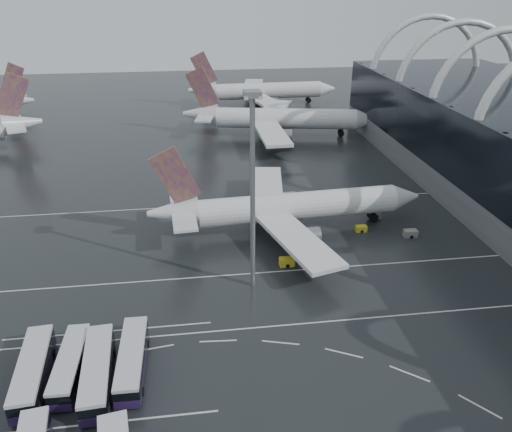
{
  "coord_description": "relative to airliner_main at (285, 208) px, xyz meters",
  "views": [
    {
      "loc": [
        -11.29,
        -57.16,
        44.11
      ],
      "look_at": [
        -0.94,
        19.1,
        7.0
      ],
      "focal_mm": 35.0,
      "sensor_mm": 36.0,
      "label": 1
    }
  ],
  "objects": [
    {
      "name": "ground",
      "position": [
        -5.63,
        -27.04,
        -4.49
      ],
      "size": [
        420.0,
        420.0,
        0.0
      ],
      "primitive_type": "plane",
      "color": "black",
      "rests_on": "ground"
    },
    {
      "name": "lane_marking_near",
      "position": [
        -5.63,
        -29.04,
        -4.49
      ],
      "size": [
        120.0,
        0.25,
        0.01
      ],
      "primitive_type": "cube",
      "color": "silver",
      "rests_on": "ground"
    },
    {
      "name": "lane_marking_mid",
      "position": [
        -5.63,
        -15.04,
        -4.49
      ],
      "size": [
        120.0,
        0.25,
        0.01
      ],
      "primitive_type": "cube",
      "color": "silver",
      "rests_on": "ground"
    },
    {
      "name": "lane_marking_far",
      "position": [
        -5.63,
        12.96,
        -4.49
      ],
      "size": [
        120.0,
        0.25,
        0.01
      ],
      "primitive_type": "cube",
      "color": "silver",
      "rests_on": "ground"
    },
    {
      "name": "bus_bay_line_south",
      "position": [
        -29.63,
        -43.04,
        -4.49
      ],
      "size": [
        28.0,
        0.25,
        0.01
      ],
      "primitive_type": "cube",
      "color": "silver",
      "rests_on": "ground"
    },
    {
      "name": "bus_bay_line_north",
      "position": [
        -29.63,
        -27.04,
        -4.49
      ],
      "size": [
        28.0,
        0.25,
        0.01
      ],
      "primitive_type": "cube",
      "color": "silver",
      "rests_on": "ground"
    },
    {
      "name": "airliner_main",
      "position": [
        0.0,
        0.0,
        0.0
      ],
      "size": [
        52.99,
        46.41,
        17.95
      ],
      "rotation": [
        0.0,
        0.0,
        0.06
      ],
      "color": "silver",
      "rests_on": "ground"
    },
    {
      "name": "airliner_gate_b",
      "position": [
        9.04,
        62.26,
        0.6
      ],
      "size": [
        58.47,
        51.83,
        20.37
      ],
      "rotation": [
        0.0,
        0.0,
        -0.19
      ],
      "color": "silver",
      "rests_on": "ground"
    },
    {
      "name": "airliner_gate_c",
      "position": [
        10.14,
        102.97,
        0.5
      ],
      "size": [
        55.86,
        51.71,
        19.96
      ],
      "rotation": [
        0.0,
        0.0,
        0.02
      ],
      "color": "silver",
      "rests_on": "ground"
    },
    {
      "name": "bus_row_near_a",
      "position": [
        -37.1,
        -35.75,
        -2.67
      ],
      "size": [
        4.1,
        13.7,
        3.32
      ],
      "rotation": [
        0.0,
        0.0,
        1.65
      ],
      "color": "#221239",
      "rests_on": "ground"
    },
    {
      "name": "bus_row_near_b",
      "position": [
        -32.96,
        -35.1,
        -2.84
      ],
      "size": [
        3.13,
        12.31,
        3.02
      ],
      "rotation": [
        0.0,
        0.0,
        1.55
      ],
      "color": "#221239",
      "rests_on": "ground"
    },
    {
      "name": "bus_row_near_c",
      "position": [
        -29.48,
        -36.89,
        -2.63
      ],
      "size": [
        4.04,
        13.96,
        3.39
      ],
      "rotation": [
        0.0,
        0.0,
        1.64
      ],
      "color": "#221239",
      "rests_on": "ground"
    },
    {
      "name": "bus_row_near_d",
      "position": [
        -25.6,
        -35.26,
        -2.72
      ],
      "size": [
        3.27,
        13.16,
        3.23
      ],
      "rotation": [
        0.0,
        0.0,
        1.56
      ],
      "color": "#221239",
      "rests_on": "ground"
    },
    {
      "name": "floodlight_mast",
      "position": [
        -8.49,
        -18.43,
        14.69
      ],
      "size": [
        2.34,
        2.34,
        30.5
      ],
      "color": "gray",
      "rests_on": "ground"
    },
    {
      "name": "gse_cart_belly_a",
      "position": [
        14.41,
        -2.91,
        -3.92
      ],
      "size": [
        2.09,
        1.23,
        1.14
      ],
      "primitive_type": "cube",
      "color": "gold",
      "rests_on": "ground"
    },
    {
      "name": "gse_cart_belly_b",
      "position": [
        19.07,
        2.08,
        -3.93
      ],
      "size": [
        2.05,
        1.21,
        1.12
      ],
      "primitive_type": "cube",
      "color": "slate",
      "rests_on": "ground"
    },
    {
      "name": "gse_cart_belly_c",
      "position": [
        -2.02,
        -13.27,
        -3.81
      ],
      "size": [
        2.51,
        1.48,
        1.37
      ],
      "primitive_type": "cube",
      "color": "gold",
      "rests_on": "ground"
    },
    {
      "name": "gse_cart_belly_d",
      "position": [
        22.84,
        -6.25,
        -3.82
      ],
      "size": [
        2.47,
        1.46,
        1.35
      ],
      "primitive_type": "cube",
      "color": "slate",
      "rests_on": "ground"
    }
  ]
}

